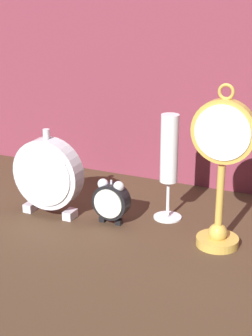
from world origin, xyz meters
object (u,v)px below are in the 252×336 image
at_px(pocket_watch_on_stand, 221,171).
at_px(mantel_clock_silver, 48,174).
at_px(alarm_clock_twin_bell, 111,200).
at_px(champagne_flute, 169,157).

relative_size(pocket_watch_on_stand, mantel_clock_silver, 1.64).
bearing_deg(alarm_clock_twin_bell, mantel_clock_silver, -173.52).
height_order(pocket_watch_on_stand, alarm_clock_twin_bell, pocket_watch_on_stand).
bearing_deg(pocket_watch_on_stand, alarm_clock_twin_bell, 179.00).
xyz_separation_m(pocket_watch_on_stand, mantel_clock_silver, (-0.36, -0.01, -0.06)).
relative_size(pocket_watch_on_stand, champagne_flute, 1.39).
xyz_separation_m(pocket_watch_on_stand, champagne_flute, (-0.13, 0.08, -0.02)).
bearing_deg(pocket_watch_on_stand, champagne_flute, 148.93).
bearing_deg(alarm_clock_twin_bell, pocket_watch_on_stand, -1.00).
bearing_deg(pocket_watch_on_stand, mantel_clock_silver, -178.13).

